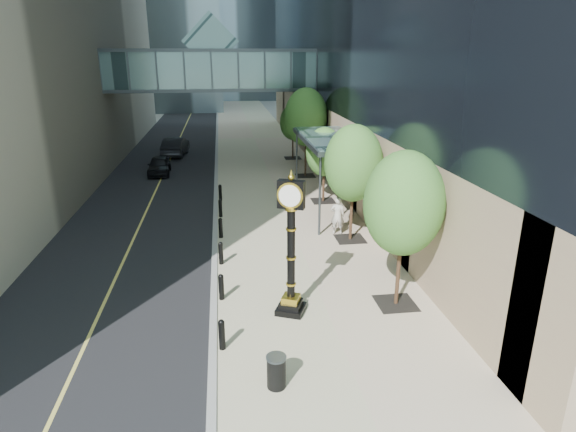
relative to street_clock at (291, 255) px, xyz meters
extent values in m
plane|color=gray|center=(0.28, -2.94, -2.23)|extent=(320.00, 320.00, 0.00)
cube|color=black|center=(-6.72, 37.06, -2.22)|extent=(8.00, 180.00, 0.02)
cube|color=#B4AC8B|center=(1.28, 37.06, -2.20)|extent=(8.00, 180.00, 0.06)
cube|color=gray|center=(-2.72, 37.06, -2.19)|extent=(0.25, 180.00, 0.07)
cube|color=slate|center=(-2.72, 25.06, 5.27)|extent=(17.00, 4.00, 3.00)
cube|color=#383F44|center=(-2.72, 25.06, 3.82)|extent=(17.00, 4.20, 0.25)
cube|color=#383F44|center=(-2.72, 25.06, 6.72)|extent=(17.00, 4.20, 0.25)
cube|color=slate|center=(-2.72, 25.06, 7.37)|extent=(4.24, 3.00, 4.24)
cube|color=#383F44|center=(3.78, 11.06, 1.97)|extent=(3.00, 8.00, 0.25)
cube|color=slate|center=(3.78, 11.06, 2.12)|extent=(2.80, 7.80, 0.06)
cylinder|color=#383F44|center=(2.48, 7.36, -0.13)|extent=(0.12, 0.12, 4.20)
cylinder|color=#383F44|center=(2.48, 14.76, -0.13)|extent=(0.12, 0.12, 4.20)
cylinder|color=black|center=(-2.42, -1.94, -1.72)|extent=(0.20, 0.20, 0.90)
cylinder|color=black|center=(-2.42, 1.26, -1.72)|extent=(0.20, 0.20, 0.90)
cylinder|color=black|center=(-2.42, 4.46, -1.72)|extent=(0.20, 0.20, 0.90)
cylinder|color=black|center=(-2.42, 7.66, -1.72)|extent=(0.20, 0.20, 0.90)
cylinder|color=black|center=(-2.42, 10.86, -1.72)|extent=(0.20, 0.20, 0.90)
cylinder|color=black|center=(-2.42, 14.06, -1.72)|extent=(0.20, 0.20, 0.90)
cube|color=black|center=(3.88, 0.06, -2.16)|extent=(1.40, 1.40, 0.02)
cylinder|color=#3F291A|center=(3.88, 0.06, -0.66)|extent=(0.14, 0.14, 3.01)
ellipsoid|color=#295E22|center=(3.88, 0.06, 1.66)|extent=(2.76, 2.76, 3.67)
cube|color=black|center=(3.88, 6.56, -2.16)|extent=(1.40, 1.40, 0.02)
cylinder|color=#3F291A|center=(3.88, 6.56, -0.67)|extent=(0.14, 0.14, 2.99)
ellipsoid|color=#295E22|center=(3.88, 6.56, 1.63)|extent=(2.74, 2.74, 3.65)
cube|color=black|center=(3.88, 13.06, -2.16)|extent=(1.40, 1.40, 0.02)
cylinder|color=#3F291A|center=(3.88, 13.06, -0.96)|extent=(0.14, 0.14, 2.42)
ellipsoid|color=#295E22|center=(3.88, 13.06, 0.92)|extent=(2.22, 2.22, 2.96)
cube|color=black|center=(3.88, 19.56, -2.16)|extent=(1.40, 1.40, 0.02)
cylinder|color=#3F291A|center=(3.88, 19.56, -0.46)|extent=(0.14, 0.14, 3.40)
ellipsoid|color=#295E22|center=(3.88, 19.56, 2.17)|extent=(3.12, 3.12, 4.16)
cube|color=black|center=(3.88, 26.06, -2.16)|extent=(1.40, 1.40, 0.02)
cylinder|color=#3F291A|center=(3.88, 26.06, -0.95)|extent=(0.14, 0.14, 2.43)
ellipsoid|color=#295E22|center=(3.88, 26.06, 0.92)|extent=(2.22, 2.22, 2.97)
cube|color=black|center=(0.00, 0.00, -2.06)|extent=(1.23, 1.23, 0.21)
cube|color=black|center=(0.00, 0.00, -1.85)|extent=(0.96, 0.96, 0.21)
cube|color=gold|center=(0.00, 0.00, -1.65)|extent=(0.75, 0.75, 0.21)
cylinder|color=black|center=(0.00, 0.00, 0.07)|extent=(0.27, 0.27, 3.23)
cube|color=black|center=(0.00, 0.00, 2.15)|extent=(0.94, 0.64, 0.94)
cylinder|color=white|center=(0.00, 0.18, 2.15)|extent=(0.68, 0.33, 0.73)
cylinder|color=white|center=(0.00, -0.18, 2.15)|extent=(0.68, 0.33, 0.73)
sphere|color=gold|center=(0.00, 0.00, 2.73)|extent=(0.21, 0.21, 0.21)
cylinder|color=black|center=(-0.96, -3.94, -1.72)|extent=(0.68, 0.68, 0.90)
imported|color=beige|center=(3.42, 7.38, -1.19)|extent=(0.81, 0.64, 1.95)
imported|color=black|center=(-6.98, 21.82, -1.54)|extent=(1.74, 4.00, 1.34)
imported|color=black|center=(-6.34, 28.95, -1.40)|extent=(2.24, 5.07, 1.62)
camera|label=1|loc=(-2.14, -14.88, 6.50)|focal=30.00mm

